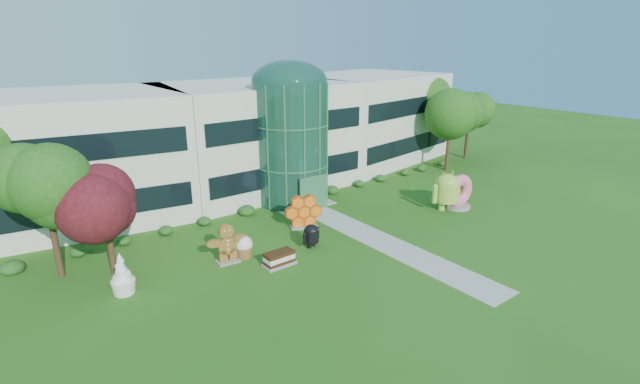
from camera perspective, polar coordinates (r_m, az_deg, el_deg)
ground at (r=30.83m, az=9.24°, el=-6.82°), size 140.00×140.00×0.00m
building at (r=43.06m, az=-8.12°, el=7.00°), size 46.00×15.00×9.30m
atrium at (r=38.00m, az=-3.62°, el=6.02°), size 6.00×6.00×9.80m
walkway at (r=32.09m, az=6.65°, el=-5.62°), size 2.40×20.00×0.04m
tree_red at (r=28.65m, az=-24.71°, el=-3.82°), size 4.00×4.00×6.00m
trees_backdrop at (r=38.97m, az=-4.43°, el=5.26°), size 52.00×8.00×8.40m
android_green at (r=37.95m, az=15.34°, el=0.40°), size 3.26×2.37×3.45m
android_black at (r=30.27m, az=-1.07°, el=-5.18°), size 1.80×1.41×1.81m
donut at (r=38.69m, az=16.61°, el=0.14°), size 2.80×1.50×2.81m
gingerbread at (r=28.68m, az=-11.39°, el=-6.17°), size 2.83×1.33×2.53m
ice_cream_sandwich at (r=28.17m, az=-5.05°, el=-8.17°), size 2.00×1.02×0.89m
honeycomb at (r=33.26m, az=-2.04°, el=-2.59°), size 3.00×2.02×2.22m
froyo at (r=27.01m, az=-23.20°, el=-9.23°), size 1.41×1.41×2.32m
cupcake at (r=29.31m, az=-9.37°, el=-6.66°), size 1.58×1.58×1.45m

